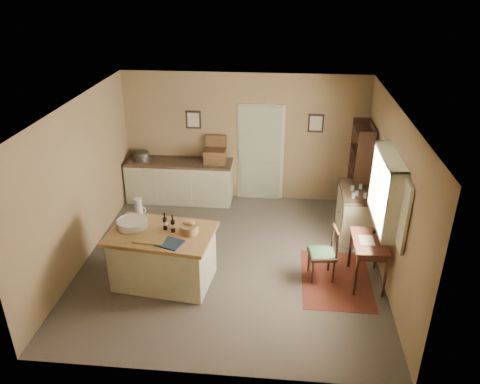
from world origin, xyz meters
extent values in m
plane|color=brown|center=(0.00, 0.00, 0.00)|extent=(5.00, 5.00, 0.00)
cube|color=#8F724F|center=(0.00, 2.50, 1.35)|extent=(5.00, 0.10, 2.70)
cube|color=#8F724F|center=(0.00, -2.50, 1.35)|extent=(5.00, 0.10, 2.70)
cube|color=#8F724F|center=(-2.50, 0.00, 1.35)|extent=(0.10, 5.00, 2.70)
cube|color=#8F724F|center=(2.50, 0.00, 1.35)|extent=(0.10, 5.00, 2.70)
plane|color=silver|center=(0.00, 0.00, 2.70)|extent=(5.00, 5.00, 0.00)
cube|color=#A0A387|center=(0.35, 2.47, 1.05)|extent=(0.97, 0.06, 2.11)
cube|color=black|center=(-1.05, 2.48, 1.72)|extent=(0.32, 0.02, 0.38)
cube|color=beige|center=(-1.05, 2.47, 1.72)|extent=(0.24, 0.01, 0.30)
cube|color=black|center=(1.45, 2.48, 1.72)|extent=(0.32, 0.02, 0.38)
cube|color=beige|center=(1.45, 2.47, 1.72)|extent=(0.24, 0.01, 0.30)
cube|color=beige|center=(2.38, -0.20, 1.02)|extent=(0.25, 1.32, 0.06)
cube|color=beige|center=(2.38, -0.20, 2.08)|extent=(0.25, 1.32, 0.06)
cube|color=white|center=(2.50, -0.20, 1.55)|extent=(0.01, 1.20, 1.00)
cube|color=beige|center=(2.46, -1.02, 1.55)|extent=(0.04, 0.35, 1.00)
cube|color=beige|center=(2.46, 0.62, 1.55)|extent=(0.04, 0.35, 1.00)
cube|color=beige|center=(-1.00, -0.67, 0.42)|extent=(1.56, 1.08, 0.85)
cube|color=#95643B|center=(-1.00, -0.67, 0.88)|extent=(1.68, 1.20, 0.06)
cylinder|color=white|center=(-1.48, -0.55, 0.96)|extent=(0.46, 0.46, 0.11)
cube|color=#95643B|center=(-1.10, -0.89, 0.92)|extent=(0.49, 0.37, 0.03)
cube|color=black|center=(-0.79, -0.99, 0.92)|extent=(0.44, 0.39, 0.02)
cylinder|color=olive|center=(-0.56, -0.66, 0.98)|extent=(0.27, 0.27, 0.14)
cylinder|color=black|center=(-0.95, -0.58, 1.05)|extent=(0.06, 0.06, 0.29)
cylinder|color=black|center=(-0.81, -0.64, 1.05)|extent=(0.06, 0.06, 0.29)
cube|color=beige|center=(-1.35, 2.20, 0.42)|extent=(2.21, 0.61, 0.85)
cube|color=#332319|center=(-1.35, 2.20, 0.88)|extent=(2.25, 0.64, 0.05)
cube|color=#492E18|center=(-0.58, 2.20, 1.04)|extent=(0.44, 0.33, 0.28)
cylinder|color=#59544F|center=(-2.12, 2.20, 0.99)|extent=(0.38, 0.38, 0.18)
cube|color=#512013|center=(1.75, -0.37, 0.00)|extent=(1.10, 1.60, 0.01)
cube|color=#351810|center=(2.20, -0.37, 0.75)|extent=(0.51, 0.83, 0.03)
cube|color=#351810|center=(2.20, -0.37, 0.68)|extent=(0.45, 0.77, 0.10)
cube|color=silver|center=(2.15, -0.37, 0.77)|extent=(0.22, 0.30, 0.01)
cylinder|color=black|center=(2.30, -0.14, 0.79)|extent=(0.05, 0.05, 0.05)
cylinder|color=#351810|center=(1.98, -0.75, 0.36)|extent=(0.04, 0.04, 0.72)
cylinder|color=#351810|center=(2.42, -0.75, 0.36)|extent=(0.04, 0.04, 0.72)
cylinder|color=#351810|center=(1.98, 0.01, 0.36)|extent=(0.04, 0.04, 0.72)
cylinder|color=#351810|center=(2.42, 0.01, 0.36)|extent=(0.04, 0.04, 0.72)
cube|color=beige|center=(2.20, 1.12, 0.42)|extent=(0.57, 1.03, 0.85)
cube|color=#332319|center=(2.20, 1.12, 0.88)|extent=(0.60, 1.07, 0.05)
cylinder|color=silver|center=(2.17, 0.97, 0.95)|extent=(0.25, 0.25, 0.09)
cube|color=black|center=(2.31, 1.39, 0.97)|extent=(0.33, 0.04, 1.94)
cube|color=black|center=(2.31, 2.22, 0.97)|extent=(0.33, 0.04, 1.94)
cube|color=black|center=(2.46, 1.81, 0.97)|extent=(0.02, 0.87, 1.94)
cube|color=black|center=(2.31, 1.81, 0.05)|extent=(0.33, 0.83, 0.03)
cube|color=black|center=(2.31, 1.81, 0.53)|extent=(0.33, 0.83, 0.03)
cube|color=black|center=(2.31, 1.81, 1.02)|extent=(0.33, 0.83, 0.03)
cube|color=black|center=(2.31, 1.81, 1.40)|extent=(0.33, 0.83, 0.03)
cube|color=black|center=(2.31, 1.81, 1.79)|extent=(0.33, 0.83, 0.03)
cylinder|color=white|center=(2.31, 1.81, 1.08)|extent=(0.12, 0.12, 0.11)
camera|label=1|loc=(0.79, -6.68, 4.59)|focal=35.00mm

